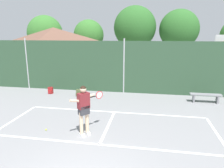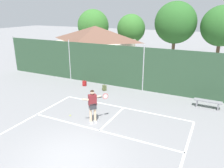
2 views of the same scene
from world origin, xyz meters
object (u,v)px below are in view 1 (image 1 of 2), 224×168
backpack_red (50,91)px  backpack_olive (79,93)px  basketball_hoop (221,55)px  tennis_player (84,106)px  courtside_bench (206,96)px  tennis_ball (46,130)px

backpack_red → backpack_olive: bearing=-7.2°
backpack_red → basketball_hoop: bearing=14.6°
tennis_player → backpack_olive: size_ratio=4.01×
courtside_bench → backpack_olive: bearing=-179.6°
basketball_hoop → backpack_olive: basketball_hoop is taller
tennis_player → backpack_red: size_ratio=4.01×
basketball_hoop → tennis_ball: bearing=-137.7°
backpack_red → tennis_player: bearing=-52.7°
tennis_ball → courtside_bench: (6.82, 4.61, 0.33)m
basketball_hoop → backpack_olive: bearing=-160.9°
tennis_player → courtside_bench: (5.25, 4.71, -0.75)m
tennis_ball → backpack_red: size_ratio=0.14×
tennis_ball → backpack_olive: (-0.26, 4.56, 0.16)m
tennis_player → backpack_olive: tennis_player is taller
tennis_player → basketball_hoop: bearing=48.8°
tennis_player → backpack_red: tennis_player is taller
tennis_ball → backpack_olive: backpack_olive is taller
tennis_player → courtside_bench: tennis_player is taller
backpack_red → courtside_bench: (8.98, -0.19, 0.17)m
basketball_hoop → tennis_ball: (-8.22, -7.49, -2.28)m
backpack_red → courtside_bench: size_ratio=0.29×
tennis_ball → backpack_olive: bearing=93.2°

